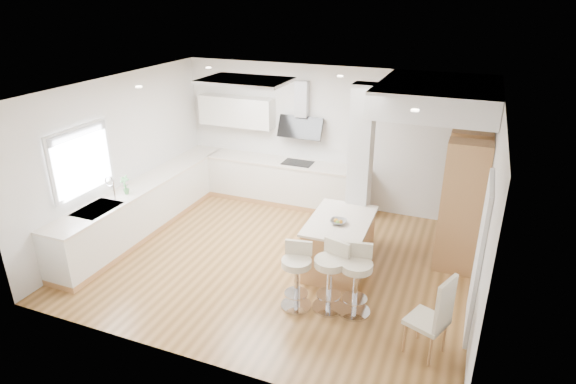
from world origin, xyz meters
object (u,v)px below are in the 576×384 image
at_px(peninsula, 339,244).
at_px(bar_stool_b, 330,273).
at_px(bar_stool_c, 356,277).
at_px(bar_stool_a, 297,272).
at_px(dining_chair, 436,315).

xyz_separation_m(peninsula, bar_stool_b, (0.18, -1.07, 0.13)).
height_order(peninsula, bar_stool_c, bar_stool_c).
bearing_deg(bar_stool_c, peninsula, 106.52).
relative_size(peninsula, bar_stool_a, 1.47).
relative_size(bar_stool_b, bar_stool_c, 1.00).
bearing_deg(bar_stool_a, dining_chair, -20.28).
xyz_separation_m(peninsula, dining_chair, (1.61, -1.52, 0.17)).
bearing_deg(peninsula, bar_stool_a, -103.86).
height_order(bar_stool_b, bar_stool_c, same).
distance_m(peninsula, dining_chair, 2.22).
relative_size(bar_stool_a, bar_stool_c, 0.96).
bearing_deg(bar_stool_a, bar_stool_c, 1.82).
xyz_separation_m(bar_stool_a, bar_stool_b, (0.44, 0.13, 0.02)).
bearing_deg(bar_stool_b, bar_stool_a, -148.00).
bearing_deg(peninsula, dining_chair, -44.83).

